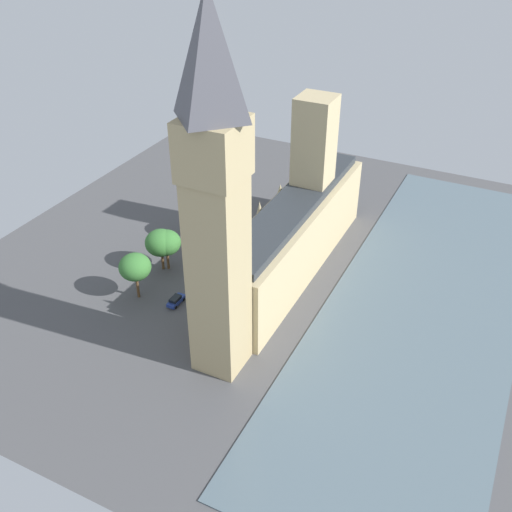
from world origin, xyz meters
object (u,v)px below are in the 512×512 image
at_px(plane_tree_midblock, 199,213).
at_px(street_lamp_slot_11, 198,225).
at_px(street_lamp_slot_10, 219,209).
at_px(pedestrian_far_end, 284,231).
at_px(car_blue_opposite_hall, 176,300).
at_px(double_decker_bus_under_trees, 233,237).
at_px(plane_tree_trailing, 166,243).
at_px(pedestrian_near_tower, 273,244).
at_px(pedestrian_by_river_gate, 203,319).
at_px(plane_tree_corner, 135,267).
at_px(parliament_building, 296,227).
at_px(plane_tree_leading, 161,243).
at_px(clock_tower, 215,198).
at_px(car_black_kerbside, 218,274).

relative_size(plane_tree_midblock, street_lamp_slot_11, 1.43).
bearing_deg(street_lamp_slot_10, pedestrian_far_end, -169.01).
bearing_deg(car_blue_opposite_hall, double_decker_bus_under_trees, 89.65).
height_order(pedestrian_far_end, plane_tree_trailing, plane_tree_trailing).
bearing_deg(street_lamp_slot_10, pedestrian_near_tower, 167.72).
bearing_deg(pedestrian_by_river_gate, plane_tree_corner, -164.44).
distance_m(parliament_building, car_blue_opposite_hall, 29.55).
height_order(parliament_building, plane_tree_leading, parliament_building).
bearing_deg(street_lamp_slot_10, clock_tower, 119.72).
height_order(car_black_kerbside, street_lamp_slot_10, street_lamp_slot_10).
distance_m(plane_tree_leading, street_lamp_slot_10, 22.38).
xyz_separation_m(pedestrian_far_end, street_lamp_slot_10, (15.76, 3.06, 3.61)).
relative_size(plane_tree_corner, plane_tree_leading, 1.06).
distance_m(plane_tree_midblock, street_lamp_slot_11, 2.82).
bearing_deg(double_decker_bus_under_trees, car_black_kerbside, 101.42).
bearing_deg(pedestrian_by_river_gate, plane_tree_midblock, 141.28).
distance_m(pedestrian_by_river_gate, pedestrian_far_end, 36.98).
bearing_deg(car_blue_opposite_hall, plane_tree_trailing, 130.60).
bearing_deg(plane_tree_trailing, street_lamp_slot_10, -92.02).
bearing_deg(plane_tree_trailing, street_lamp_slot_11, -91.60).
bearing_deg(pedestrian_far_end, parliament_building, 58.17).
distance_m(pedestrian_near_tower, plane_tree_leading, 26.40).
distance_m(double_decker_bus_under_trees, pedestrian_near_tower, 9.24).
bearing_deg(plane_tree_corner, pedestrian_by_river_gate, 176.11).
xyz_separation_m(parliament_building, pedestrian_near_tower, (7.32, -4.56, -8.97)).
bearing_deg(pedestrian_near_tower, car_black_kerbside, -88.63).
bearing_deg(car_blue_opposite_hall, car_black_kerbside, 76.24).
bearing_deg(clock_tower, pedestrian_far_end, -79.77).
bearing_deg(car_black_kerbside, parliament_building, -141.17).
distance_m(plane_tree_trailing, street_lamp_slot_10, 21.74).
xyz_separation_m(clock_tower, plane_tree_trailing, (24.61, -20.19, -26.02)).
distance_m(car_black_kerbside, plane_tree_leading, 13.79).
height_order(plane_tree_trailing, plane_tree_midblock, plane_tree_midblock).
xyz_separation_m(pedestrian_far_end, plane_tree_corner, (16.33, 35.91, 6.59)).
relative_size(car_black_kerbside, plane_tree_midblock, 0.43).
relative_size(double_decker_bus_under_trees, plane_tree_trailing, 1.13).
bearing_deg(parliament_building, double_decker_bus_under_trees, -1.15).
distance_m(parliament_building, plane_tree_midblock, 24.72).
bearing_deg(plane_tree_midblock, double_decker_bus_under_trees, 177.86).
relative_size(clock_tower, pedestrian_by_river_gate, 42.21).
bearing_deg(street_lamp_slot_11, pedestrian_near_tower, -160.89).
xyz_separation_m(double_decker_bus_under_trees, street_lamp_slot_10, (7.91, -7.71, 1.71)).
bearing_deg(street_lamp_slot_11, plane_tree_trailing, 88.40).
distance_m(car_blue_opposite_hall, street_lamp_slot_10, 32.55).
height_order(plane_tree_trailing, plane_tree_leading, plane_tree_leading).
xyz_separation_m(clock_tower, street_lamp_slot_11, (24.27, -32.69, -28.02)).
relative_size(plane_tree_midblock, street_lamp_slot_10, 1.54).
height_order(street_lamp_slot_10, street_lamp_slot_11, street_lamp_slot_11).
bearing_deg(car_blue_opposite_hall, street_lamp_slot_11, 110.10).
relative_size(pedestrian_far_end, street_lamp_slot_11, 0.24).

